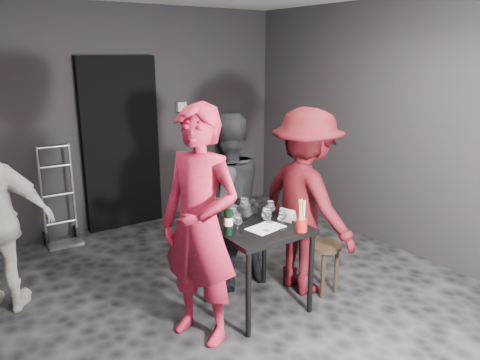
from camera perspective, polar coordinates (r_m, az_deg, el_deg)
floor at (r=4.21m, az=-1.10°, el=-15.22°), size 4.50×5.00×0.02m
wall_back at (r=5.93m, az=-14.70°, el=7.20°), size 4.50×0.04×2.70m
wall_right at (r=5.27m, az=19.83°, el=5.82°), size 0.04×5.00×2.70m
doorway at (r=5.92m, az=-14.30°, el=4.26°), size 0.95×0.10×2.10m
wallbox_upper at (r=6.21m, az=-7.15°, el=8.85°), size 0.12×0.06×0.12m
wallbox_lower at (r=6.31m, az=-5.51°, el=8.54°), size 0.10×0.06×0.14m
hand_truck at (r=5.77m, az=-20.90°, el=-5.22°), size 0.38×0.33×1.15m
tasting_table at (r=3.93m, az=2.15°, el=-6.91°), size 0.72×0.72×0.75m
stool at (r=4.35m, az=10.18°, el=-9.01°), size 0.31×0.31×0.47m
server_red at (r=3.40m, az=-4.98°, el=-2.73°), size 0.80×0.94×2.17m
woman_black at (r=4.26m, az=-1.78°, el=-1.87°), size 0.86×0.48×1.76m
man_maroon at (r=4.20m, az=8.08°, el=-1.33°), size 0.58×1.23×1.89m
tasting_mat at (r=3.84m, az=3.14°, el=-5.84°), size 0.33×0.25×0.00m
wine_glass_a at (r=3.67m, az=-0.27°, el=-5.34°), size 0.08×0.08×0.19m
wine_glass_b at (r=3.80m, az=-0.89°, el=-4.33°), size 0.09×0.09×0.22m
wine_glass_c at (r=3.95m, az=0.57°, el=-3.51°), size 0.11×0.11×0.22m
wine_glass_d at (r=3.74m, az=3.26°, el=-4.72°), size 0.11×0.11×0.21m
wine_glass_e at (r=3.79m, az=5.21°, el=-4.75°), size 0.09×0.09×0.18m
wine_glass_f at (r=3.93m, az=3.73°, el=-3.79°), size 0.10×0.10×0.21m
wine_bottle at (r=3.66m, az=-1.43°, el=-5.06°), size 0.07×0.07×0.29m
breadstick_cup at (r=3.76m, az=7.55°, el=-4.38°), size 0.09×0.09×0.28m
reserved_card at (r=3.99m, az=5.62°, el=-4.30°), size 0.12×0.16×0.11m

